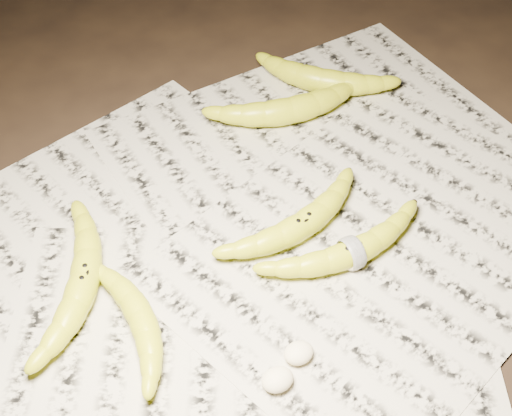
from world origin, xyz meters
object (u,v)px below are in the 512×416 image
banana_center (302,223)px  banana_upper_b (321,78)px  banana_left_b (140,316)px  banana_taped (352,251)px  banana_left_a (83,279)px  banana_upper_a (290,108)px

banana_center → banana_upper_b: (0.18, 0.24, 0.00)m
banana_left_b → banana_taped: bearing=-95.9°
banana_center → banana_taped: (0.03, -0.07, -0.00)m
banana_left_a → banana_left_b: (0.04, -0.08, -0.00)m
banana_center → banana_upper_a: banana_upper_a is taller
banana_left_a → banana_center: (0.27, -0.05, -0.00)m
banana_left_a → banana_left_b: size_ratio=1.28×
banana_left_b → banana_taped: size_ratio=0.82×
banana_left_a → banana_left_b: banana_left_a is taller
banana_left_a → banana_upper_a: size_ratio=1.02×
banana_upper_b → banana_center: bearing=-80.6°
banana_upper_a → banana_left_a: bearing=-146.6°
banana_upper_b → banana_left_a: bearing=-110.7°
banana_upper_a → banana_upper_b: (0.08, 0.04, -0.00)m
banana_center → banana_upper_a: bearing=53.0°
banana_left_b → banana_upper_a: 0.40m
banana_center → banana_upper_b: 0.30m
banana_upper_b → banana_taped: bearing=-69.7°
banana_taped → banana_upper_b: bearing=65.4°
banana_left_b → banana_center: size_ratio=0.84×
banana_left_b → banana_center: 0.23m
banana_left_a → banana_upper_b: bearing=-36.0°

